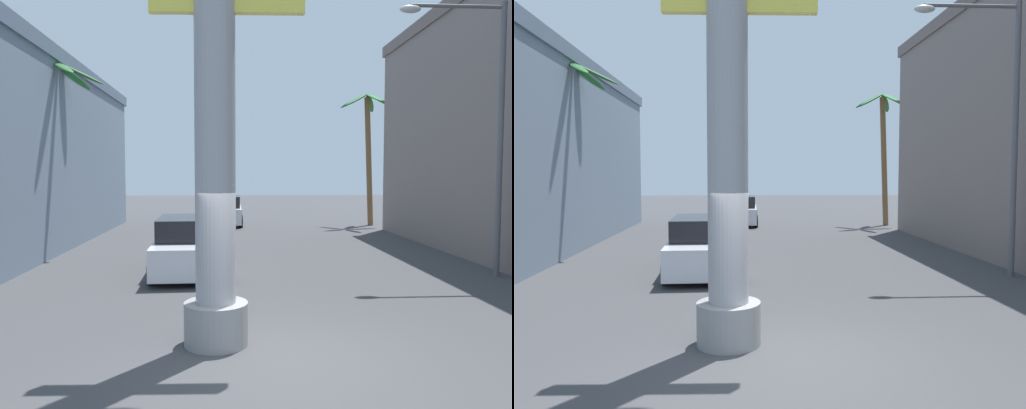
# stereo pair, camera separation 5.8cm
# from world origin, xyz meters

# --- Properties ---
(ground_plane) EXTENTS (91.31, 91.31, 0.00)m
(ground_plane) POSITION_xyz_m (0.00, 10.00, 0.00)
(ground_plane) COLOR #424244
(neon_sign_pole) EXTENTS (2.79, 1.05, 10.69)m
(neon_sign_pole) POSITION_xyz_m (-0.96, 0.84, 5.08)
(neon_sign_pole) COLOR #9E9EA3
(neon_sign_pole) RESTS_ON ground
(street_lamp) EXTENTS (2.90, 0.28, 7.34)m
(street_lamp) POSITION_xyz_m (6.13, 5.80, 4.47)
(street_lamp) COLOR #59595E
(street_lamp) RESTS_ON ground
(car_lead) EXTENTS (2.20, 4.70, 1.56)m
(car_lead) POSITION_xyz_m (-1.76, 7.03, 0.74)
(car_lead) COLOR black
(car_lead) RESTS_ON ground
(car_far) EXTENTS (2.13, 4.28, 1.56)m
(car_far) POSITION_xyz_m (-0.87, 19.92, 0.74)
(car_far) COLOR black
(car_far) RESTS_ON ground
(palm_tree_far_right) EXTENTS (3.07, 3.13, 7.07)m
(palm_tree_far_right) POSITION_xyz_m (6.90, 19.22, 4.66)
(palm_tree_far_right) COLOR brown
(palm_tree_far_right) RESTS_ON ground
(palm_tree_mid_left) EXTENTS (3.36, 3.20, 6.64)m
(palm_tree_mid_left) POSITION_xyz_m (-6.70, 10.47, 4.24)
(palm_tree_mid_left) COLOR brown
(palm_tree_mid_left) RESTS_ON ground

